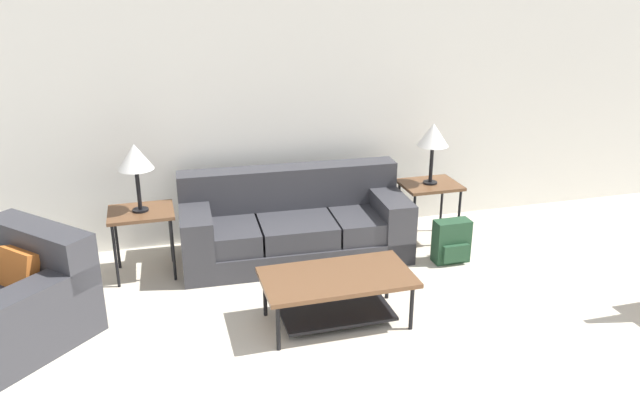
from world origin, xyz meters
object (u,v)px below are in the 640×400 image
Objects in this scene: couch at (294,226)px; table_lamp_left at (135,158)px; side_table_right at (430,190)px; backpack at (452,242)px; side_table_left at (141,218)px; table_lamp_right at (433,136)px; armchair at (15,301)px; coffee_table at (337,288)px.

table_lamp_left is at bearing -179.09° from couch.
side_table_right reaches higher than backpack.
couch is 1.41m from side_table_left.
side_table_right is at bearing -0.91° from couch.
table_lamp_right reaches higher than side_table_left.
table_lamp_left is at bearing 39.95° from armchair.
couch is at bearing 91.52° from coffee_table.
couch is at bearing 0.91° from side_table_left.
side_table_left is at bearing -180.00° from table_lamp_right.
armchair reaches higher than coffee_table.
backpack is (0.01, -0.51, -0.90)m from table_lamp_right.
table_lamp_right reaches higher than backpack.
side_table_left is 2.85m from backpack.
coffee_table is 1.91m from side_table_left.
couch is 1.60m from table_lamp_left.
side_table_right is (1.38, -0.02, 0.25)m from couch.
backpack reaches higher than coffee_table.
armchair is at bearing -167.99° from table_lamp_right.
armchair is 2.22× the size of table_lamp_right.
couch is at bearing 179.09° from side_table_right.
side_table_left is 1.00× the size of side_table_right.
side_table_left reaches higher than coffee_table.
side_table_right is 2.82m from table_lamp_left.
side_table_right reaches higher than coffee_table.
armchair is at bearing -140.05° from table_lamp_left.
backpack is at bearing 4.27° from armchair.
coffee_table is 1.55m from backpack.
table_lamp_right reaches higher than couch.
side_table_right is (2.77, 0.00, 0.00)m from side_table_left.
side_table_right is (1.35, 1.26, 0.24)m from coffee_table.
couch is 1.86× the size of coffee_table.
table_lamp_right reaches higher than side_table_right.
side_table_left is 1.01× the size of table_lamp_left.
armchair is 3.80m from side_table_right.
backpack is at bearing -10.44° from side_table_left.
backpack is (2.78, -0.51, -0.35)m from side_table_left.
table_lamp_left is (-1.42, 1.26, 0.79)m from coffee_table.
table_lamp_left reaches higher than side_table_right.
side_table_right is at bearing 0.00° from side_table_left.
armchair is 3.73m from backpack.
coffee_table is 1.91× the size of table_lamp_left.
armchair is 3.88m from table_lamp_right.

